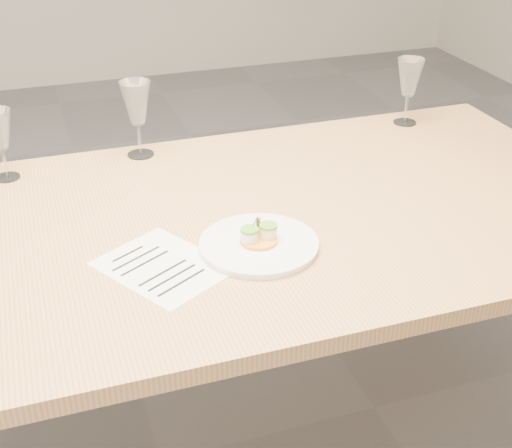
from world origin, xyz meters
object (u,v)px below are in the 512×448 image
object	(u,v)px
recipe_sheet	(163,266)
wine_glass_2	(136,104)
dining_table	(142,256)
dinner_plate	(259,243)
wine_glass_3	(409,79)

from	to	relation	value
recipe_sheet	wine_glass_2	bearing A→B (deg)	53.75
recipe_sheet	wine_glass_2	size ratio (longest dim) A/B	1.54
dining_table	wine_glass_2	distance (m)	0.49
dining_table	dinner_plate	bearing A→B (deg)	-33.82
dining_table	dinner_plate	world-z (taller)	dinner_plate
dining_table	wine_glass_3	size ratio (longest dim) A/B	11.75
dinner_plate	wine_glass_3	bearing A→B (deg)	39.97
recipe_sheet	wine_glass_3	bearing A→B (deg)	2.56
dinner_plate	wine_glass_3	size ratio (longest dim) A/B	1.29
dining_table	dinner_plate	size ratio (longest dim) A/B	9.10
dining_table	wine_glass_3	xyz separation A→B (m)	(0.91, 0.41, 0.21)
wine_glass_2	wine_glass_3	bearing A→B (deg)	-1.36
wine_glass_3	wine_glass_2	bearing A→B (deg)	178.64
dinner_plate	wine_glass_3	xyz separation A→B (m)	(0.68, 0.57, 0.13)
dinner_plate	wine_glass_2	distance (m)	0.62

